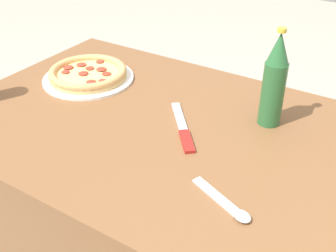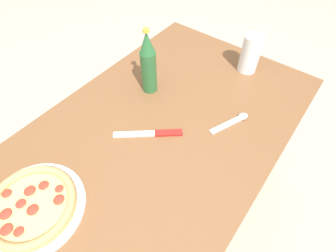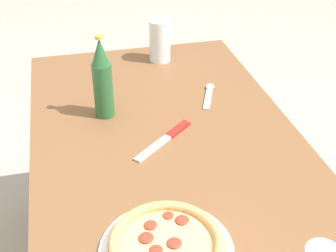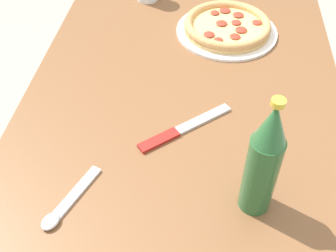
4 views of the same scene
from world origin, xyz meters
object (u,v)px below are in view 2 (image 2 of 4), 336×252
Objects in this scene: beer_bottle at (148,63)px; knife at (151,134)px; glass_cola at (250,55)px; spoon at (234,121)px; pizza_veggie at (32,206)px.

beer_bottle reaches higher than knife.
glass_cola is 0.53m from knife.
knife is (-0.51, 0.10, -0.07)m from glass_cola.
spoon is at bearing -41.68° from knife.
glass_cola is 0.98× the size of spoon.
glass_cola is at bearing 18.92° from spoon.
beer_bottle is (0.57, 0.06, 0.10)m from pizza_veggie.
spoon is at bearing -81.93° from beer_bottle.
pizza_veggie reaches higher than spoon.
beer_bottle reaches higher than spoon.
glass_cola is 0.60× the size of beer_bottle.
pizza_veggie is at bearing -174.22° from beer_bottle.
pizza_veggie is 1.79× the size of spoon.
pizza_veggie is 1.82× the size of glass_cola.
pizza_veggie is 1.10× the size of beer_bottle.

